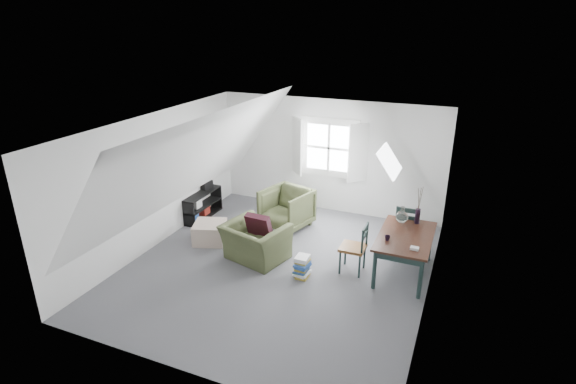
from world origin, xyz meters
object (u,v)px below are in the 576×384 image
at_px(ottoman, 210,232).
at_px(media_shelf, 200,206).
at_px(armchair_far, 286,226).
at_px(dining_table, 405,240).
at_px(dining_chair_near, 355,247).
at_px(armchair_near, 256,259).
at_px(magazine_stack, 302,267).
at_px(dining_chair_far, 407,227).

relative_size(ottoman, media_shelf, 0.53).
distance_m(armchair_far, media_shelf, 1.94).
distance_m(dining_table, dining_chair_near, 0.84).
xyz_separation_m(armchair_near, ottoman, (-1.12, 0.26, 0.19)).
xyz_separation_m(dining_chair_near, magazine_stack, (-0.76, -0.51, -0.28)).
distance_m(armchair_far, magazine_stack, 1.98).
xyz_separation_m(dining_chair_far, media_shelf, (-4.35, -0.17, -0.23)).
bearing_deg(armchair_far, dining_chair_near, -17.36).
bearing_deg(dining_chair_far, armchair_near, 35.87).
relative_size(dining_table, dining_chair_near, 1.62).
distance_m(armchair_near, dining_chair_near, 1.83).
relative_size(armchair_far, ottoman, 1.55).
bearing_deg(ottoman, dining_chair_far, 16.71).
bearing_deg(armchair_far, magazine_stack, -42.70).
bearing_deg(dining_chair_far, magazine_stack, 54.58).
relative_size(media_shelf, magazine_stack, 2.99).
xyz_separation_m(armchair_far, dining_chair_far, (2.45, -0.13, 0.49)).
bearing_deg(media_shelf, magazine_stack, -27.74).
relative_size(armchair_near, media_shelf, 0.94).
bearing_deg(armchair_near, magazine_stack, -178.97).
xyz_separation_m(armchair_far, dining_table, (2.54, -0.93, 0.63)).
xyz_separation_m(dining_table, magazine_stack, (-1.54, -0.76, -0.44)).
bearing_deg(ottoman, armchair_far, 47.15).
bearing_deg(ottoman, magazine_stack, -13.34).
distance_m(ottoman, dining_chair_near, 2.88).
distance_m(media_shelf, magazine_stack, 3.22).
bearing_deg(dining_chair_far, media_shelf, 9.54).
height_order(dining_chair_far, magazine_stack, dining_chair_far).
distance_m(armchair_far, dining_chair_near, 2.18).
relative_size(armchair_far, magazine_stack, 2.44).
xyz_separation_m(armchair_near, armchair_far, (-0.01, 1.46, 0.00)).
xyz_separation_m(armchair_near, dining_chair_far, (2.44, 1.33, 0.49)).
height_order(ottoman, dining_table, dining_table).
height_order(dining_table, dining_chair_far, dining_chair_far).
bearing_deg(magazine_stack, armchair_near, 166.41).
height_order(dining_table, media_shelf, dining_table).
bearing_deg(magazine_stack, dining_table, 26.38).
xyz_separation_m(dining_table, dining_chair_near, (-0.78, -0.26, -0.16)).
distance_m(armchair_near, armchair_far, 1.46).
relative_size(dining_table, magazine_stack, 3.89).
bearing_deg(dining_table, ottoman, -176.20).
xyz_separation_m(armchair_near, dining_table, (2.53, 0.52, 0.63)).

